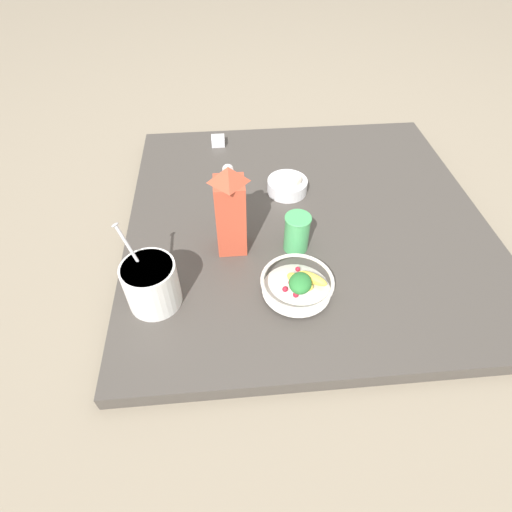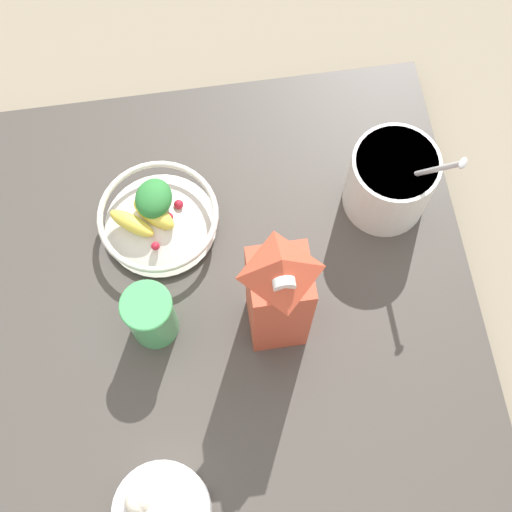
# 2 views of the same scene
# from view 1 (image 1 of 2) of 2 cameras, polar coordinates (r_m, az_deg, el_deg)

# --- Properties ---
(ground_plane) EXTENTS (6.00, 6.00, 0.00)m
(ground_plane) POSITION_cam_1_polar(r_m,az_deg,el_deg) (1.31, 7.04, 4.23)
(ground_plane) COLOR gray
(countertop) EXTENTS (1.12, 1.12, 0.05)m
(countertop) POSITION_cam_1_polar(r_m,az_deg,el_deg) (1.30, 7.13, 4.98)
(countertop) COLOR #47423D
(countertop) RESTS_ON ground_plane
(fruit_bowl) EXTENTS (0.19, 0.19, 0.08)m
(fruit_bowl) POSITION_cam_1_polar(r_m,az_deg,el_deg) (1.04, 5.98, -4.01)
(fruit_bowl) COLOR silver
(fruit_bowl) RESTS_ON countertop
(milk_carton) EXTENTS (0.08, 0.08, 0.27)m
(milk_carton) POSITION_cam_1_polar(r_m,az_deg,el_deg) (1.08, -3.68, 6.55)
(milk_carton) COLOR #CC4C33
(milk_carton) RESTS_ON countertop
(yogurt_tub) EXTENTS (0.14, 0.14, 0.22)m
(yogurt_tub) POSITION_cam_1_polar(r_m,az_deg,el_deg) (1.02, -14.75, -3.72)
(yogurt_tub) COLOR white
(yogurt_tub) RESTS_ON countertop
(drinking_cup) EXTENTS (0.08, 0.08, 0.12)m
(drinking_cup) POSITION_cam_1_polar(r_m,az_deg,el_deg) (1.13, 5.86, 3.43)
(drinking_cup) COLOR #4CB266
(drinking_cup) RESTS_ON countertop
(spice_jar) EXTENTS (0.05, 0.05, 0.03)m
(spice_jar) POSITION_cam_1_polar(r_m,az_deg,el_deg) (1.62, -5.44, 16.03)
(spice_jar) COLOR silver
(spice_jar) RESTS_ON countertop
(garlic_bowl) EXTENTS (0.13, 0.13, 0.08)m
(garlic_bowl) POSITION_cam_1_polar(r_m,az_deg,el_deg) (1.36, 4.63, 10.11)
(garlic_bowl) COLOR white
(garlic_bowl) RESTS_ON countertop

